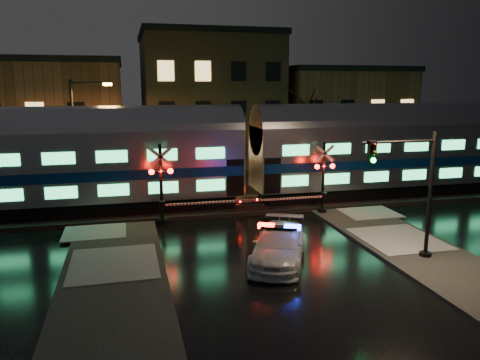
% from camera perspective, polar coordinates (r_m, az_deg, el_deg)
% --- Properties ---
extents(ground, '(120.00, 120.00, 0.00)m').
position_cam_1_polar(ground, '(23.57, 1.13, -6.44)').
color(ground, black).
rests_on(ground, ground).
extents(ballast, '(90.00, 4.20, 0.24)m').
position_cam_1_polar(ballast, '(28.21, -1.50, -3.18)').
color(ballast, black).
rests_on(ballast, ground).
extents(sidewalk_left, '(4.00, 20.00, 0.12)m').
position_cam_1_polar(sidewalk_left, '(17.24, -15.26, -13.57)').
color(sidewalk_left, '#2D2D2D').
rests_on(sidewalk_left, ground).
extents(sidewalk_right, '(4.00, 20.00, 0.12)m').
position_cam_1_polar(sidewalk_right, '(21.18, 23.13, -9.32)').
color(sidewalk_right, '#2D2D2D').
rests_on(sidewalk_right, ground).
extents(building_left, '(14.00, 10.00, 9.00)m').
position_cam_1_polar(building_left, '(44.34, -23.33, 6.97)').
color(building_left, brown).
rests_on(building_left, ground).
extents(building_mid, '(12.00, 11.00, 11.50)m').
position_cam_1_polar(building_mid, '(44.88, -3.87, 9.51)').
color(building_mid, brown).
rests_on(building_mid, ground).
extents(building_right, '(12.00, 10.00, 8.50)m').
position_cam_1_polar(building_right, '(48.47, 11.72, 7.66)').
color(building_right, brown).
rests_on(building_right, ground).
extents(train, '(51.00, 3.12, 5.92)m').
position_cam_1_polar(train, '(27.84, 0.89, 3.48)').
color(train, black).
rests_on(train, ballast).
extents(police_car, '(3.96, 5.42, 1.62)m').
position_cam_1_polar(police_car, '(19.66, 4.76, -7.91)').
color(police_car, white).
rests_on(police_car, ground).
extents(crossing_signal_right, '(5.85, 0.66, 4.14)m').
position_cam_1_polar(crossing_signal_right, '(26.72, 9.45, -0.65)').
color(crossing_signal_right, black).
rests_on(crossing_signal_right, ground).
extents(crossing_signal_left, '(6.08, 0.67, 4.31)m').
position_cam_1_polar(crossing_signal_left, '(24.68, -8.73, -1.46)').
color(crossing_signal_left, black).
rests_on(crossing_signal_left, ground).
extents(traffic_light, '(3.50, 0.66, 5.41)m').
position_cam_1_polar(traffic_light, '(20.41, 20.32, -1.62)').
color(traffic_light, black).
rests_on(traffic_light, ground).
extents(streetlight, '(2.54, 0.27, 7.60)m').
position_cam_1_polar(streetlight, '(30.93, -19.13, 5.51)').
color(streetlight, black).
rests_on(streetlight, ground).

